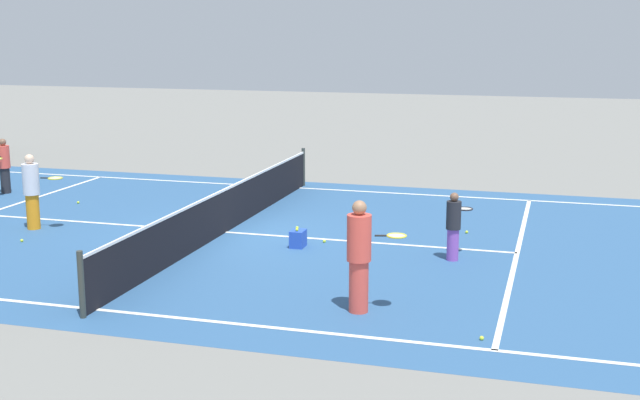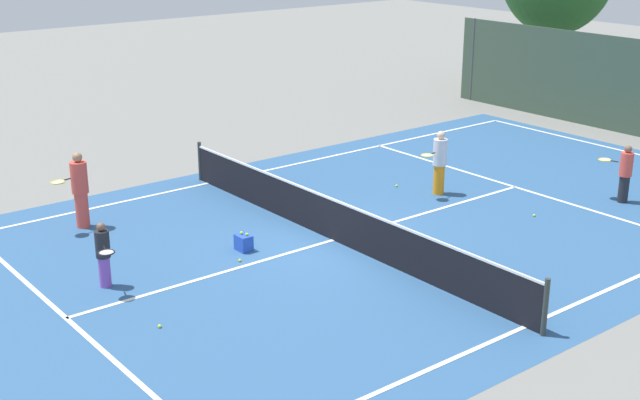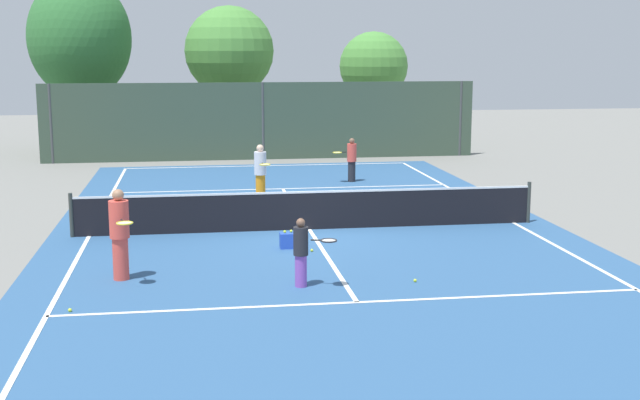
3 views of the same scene
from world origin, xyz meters
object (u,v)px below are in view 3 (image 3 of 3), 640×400
at_px(player_3, 120,233).
at_px(ball_crate, 288,240).
at_px(player_0, 351,159).
at_px(tennis_ball_1, 415,280).
at_px(tennis_ball_3, 224,203).
at_px(tennis_ball_2, 222,223).
at_px(tennis_ball_0, 70,310).
at_px(tennis_ball_5, 312,250).
at_px(tennis_ball_4, 346,194).
at_px(player_1, 260,172).
at_px(player_2, 302,251).

distance_m(player_3, ball_crate, 4.30).
bearing_deg(player_0, tennis_ball_1, -94.99).
distance_m(ball_crate, tennis_ball_3, 5.96).
relative_size(player_0, tennis_ball_2, 23.03).
bearing_deg(ball_crate, tennis_ball_3, 102.14).
bearing_deg(tennis_ball_0, player_0, 60.93).
relative_size(player_0, tennis_ball_5, 23.03).
bearing_deg(tennis_ball_4, player_3, -124.59).
xyz_separation_m(ball_crate, tennis_ball_3, (-1.25, 5.83, -0.15)).
height_order(player_3, tennis_ball_3, player_3).
distance_m(tennis_ball_0, tennis_ball_5, 6.16).
bearing_deg(player_3, player_1, 67.57).
bearing_deg(tennis_ball_3, player_2, -82.72).
height_order(player_2, tennis_ball_4, player_2).
height_order(player_0, tennis_ball_1, player_0).
bearing_deg(tennis_ball_0, tennis_ball_3, 72.83).
bearing_deg(tennis_ball_0, tennis_ball_2, 67.77).
relative_size(player_0, tennis_ball_3, 23.03).
height_order(tennis_ball_2, tennis_ball_5, same).
xyz_separation_m(tennis_ball_3, tennis_ball_5, (1.75, -6.26, 0.00)).
distance_m(player_0, tennis_ball_5, 10.39).
bearing_deg(player_1, tennis_ball_3, -157.94).
bearing_deg(player_2, tennis_ball_4, 75.01).
xyz_separation_m(player_0, ball_crate, (-3.29, -9.54, -0.60)).
xyz_separation_m(tennis_ball_1, tennis_ball_4, (0.43, 10.11, 0.00)).
bearing_deg(player_0, tennis_ball_5, -105.67).
xyz_separation_m(player_1, tennis_ball_4, (2.74, 0.57, -0.85)).
relative_size(player_1, tennis_ball_4, 26.08).
height_order(tennis_ball_1, tennis_ball_5, same).
relative_size(tennis_ball_2, tennis_ball_4, 1.00).
bearing_deg(player_2, player_1, 90.21).
xyz_separation_m(tennis_ball_1, tennis_ball_2, (-3.59, 6.24, 0.00)).
bearing_deg(tennis_ball_0, tennis_ball_5, 38.02).
relative_size(tennis_ball_3, tennis_ball_5, 1.00).
bearing_deg(tennis_ball_2, tennis_ball_3, 86.76).
bearing_deg(player_1, tennis_ball_1, -76.43).
height_order(player_0, tennis_ball_4, player_0).
xyz_separation_m(player_2, player_3, (-3.53, 1.06, 0.24)).
relative_size(ball_crate, tennis_ball_4, 6.45).
height_order(player_1, tennis_ball_4, player_1).
bearing_deg(player_1, ball_crate, -88.83).
distance_m(tennis_ball_0, tennis_ball_1, 6.61).
bearing_deg(player_3, tennis_ball_2, 66.84).
xyz_separation_m(ball_crate, tennis_ball_0, (-4.36, -4.23, -0.15)).
xyz_separation_m(player_3, tennis_ball_3, (2.37, 8.02, -0.92)).
relative_size(player_3, tennis_ball_4, 27.96).
distance_m(player_1, player_3, 9.16).
height_order(tennis_ball_0, tennis_ball_4, same).
relative_size(player_2, tennis_ball_5, 20.66).
bearing_deg(ball_crate, player_3, -148.86).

